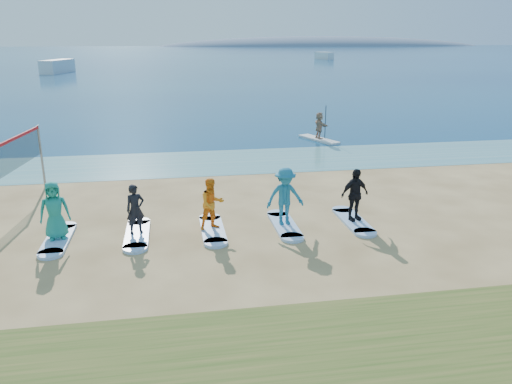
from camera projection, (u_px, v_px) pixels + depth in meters
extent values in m
plane|color=tan|center=(255.00, 251.00, 13.97)|extent=(600.00, 600.00, 0.00)
plane|color=teal|center=(218.00, 162.00, 23.84)|extent=(600.00, 600.00, 0.00)
plane|color=navy|center=(174.00, 54.00, 164.46)|extent=(600.00, 600.00, 0.00)
ellipsoid|color=slate|center=(324.00, 46.00, 311.49)|extent=(220.00, 56.00, 18.00)
cylinder|color=gray|center=(42.00, 157.00, 19.44)|extent=(0.09, 0.09, 2.50)
cube|color=silver|center=(319.00, 139.00, 28.79)|extent=(1.77, 3.04, 0.12)
imported|color=tan|center=(319.00, 125.00, 28.55)|extent=(0.65, 1.45, 1.51)
cube|color=silver|center=(58.00, 73.00, 81.91)|extent=(4.27, 8.72, 2.10)
cube|color=silver|center=(324.00, 59.00, 129.99)|extent=(3.82, 6.14, 1.82)
cube|color=#99BDED|center=(58.00, 239.00, 14.66)|extent=(0.70, 2.20, 0.09)
imported|color=#1C8778|center=(54.00, 210.00, 14.39)|extent=(0.94, 0.72, 1.72)
cube|color=#99BDED|center=(137.00, 234.00, 15.03)|extent=(0.70, 2.20, 0.09)
imported|color=black|center=(135.00, 209.00, 14.79)|extent=(0.64, 0.53, 1.51)
cube|color=#99BDED|center=(213.00, 230.00, 15.39)|extent=(0.70, 2.20, 0.09)
imported|color=orange|center=(212.00, 204.00, 15.14)|extent=(0.92, 0.81, 1.59)
cube|color=#99BDED|center=(284.00, 225.00, 15.76)|extent=(0.70, 2.20, 0.09)
imported|color=#1D6D90|center=(285.00, 196.00, 15.48)|extent=(1.22, 0.74, 1.82)
cube|color=#99BDED|center=(353.00, 221.00, 16.13)|extent=(0.70, 2.20, 0.09)
imported|color=black|center=(355.00, 195.00, 15.86)|extent=(1.07, 0.66, 1.69)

